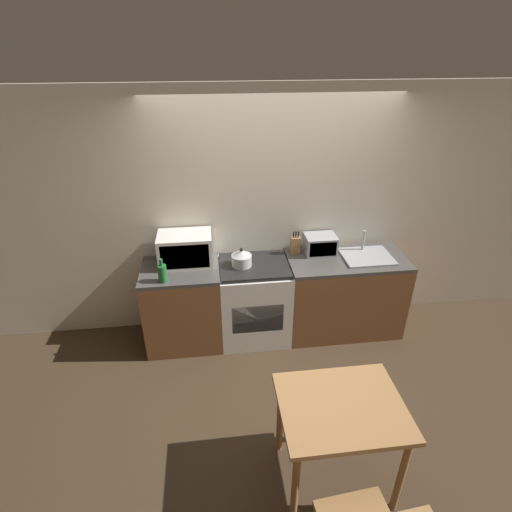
{
  "coord_description": "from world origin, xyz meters",
  "views": [
    {
      "loc": [
        -0.65,
        -2.8,
        2.93
      ],
      "look_at": [
        -0.23,
        0.62,
        1.05
      ],
      "focal_mm": 28.0,
      "sensor_mm": 36.0,
      "label": 1
    }
  ],
  "objects_px": {
    "stove_range": "(254,301)",
    "bottle": "(162,273)",
    "kettle": "(242,258)",
    "dining_table": "(340,417)",
    "toaster_oven": "(320,244)",
    "microwave": "(185,249)"
  },
  "relations": [
    {
      "from": "stove_range",
      "to": "microwave",
      "type": "xyz_separation_m",
      "value": [
        -0.69,
        0.11,
        0.61
      ]
    },
    {
      "from": "stove_range",
      "to": "toaster_oven",
      "type": "bearing_deg",
      "value": 12.6
    },
    {
      "from": "stove_range",
      "to": "bottle",
      "type": "distance_m",
      "value": 1.07
    },
    {
      "from": "microwave",
      "to": "dining_table",
      "type": "height_order",
      "value": "microwave"
    },
    {
      "from": "toaster_oven",
      "to": "bottle",
      "type": "bearing_deg",
      "value": -166.86
    },
    {
      "from": "stove_range",
      "to": "toaster_oven",
      "type": "height_order",
      "value": "toaster_oven"
    },
    {
      "from": "toaster_oven",
      "to": "dining_table",
      "type": "bearing_deg",
      "value": -100.24
    },
    {
      "from": "stove_range",
      "to": "dining_table",
      "type": "relative_size",
      "value": 1.07
    },
    {
      "from": "bottle",
      "to": "toaster_oven",
      "type": "distance_m",
      "value": 1.67
    },
    {
      "from": "kettle",
      "to": "dining_table",
      "type": "distance_m",
      "value": 1.84
    },
    {
      "from": "kettle",
      "to": "stove_range",
      "type": "bearing_deg",
      "value": 2.08
    },
    {
      "from": "bottle",
      "to": "microwave",
      "type": "bearing_deg",
      "value": 57.49
    },
    {
      "from": "stove_range",
      "to": "toaster_oven",
      "type": "xyz_separation_m",
      "value": [
        0.73,
        0.16,
        0.55
      ]
    },
    {
      "from": "kettle",
      "to": "dining_table",
      "type": "height_order",
      "value": "kettle"
    },
    {
      "from": "kettle",
      "to": "toaster_oven",
      "type": "relative_size",
      "value": 0.62
    },
    {
      "from": "stove_range",
      "to": "dining_table",
      "type": "distance_m",
      "value": 1.79
    },
    {
      "from": "bottle",
      "to": "kettle",
      "type": "bearing_deg",
      "value": 15.43
    },
    {
      "from": "stove_range",
      "to": "kettle",
      "type": "relative_size",
      "value": 4.4
    },
    {
      "from": "stove_range",
      "to": "kettle",
      "type": "bearing_deg",
      "value": -177.92
    },
    {
      "from": "stove_range",
      "to": "bottle",
      "type": "height_order",
      "value": "bottle"
    },
    {
      "from": "stove_range",
      "to": "microwave",
      "type": "distance_m",
      "value": 0.93
    },
    {
      "from": "bottle",
      "to": "toaster_oven",
      "type": "height_order",
      "value": "bottle"
    }
  ]
}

